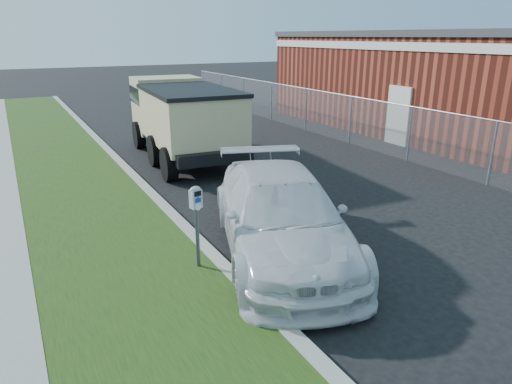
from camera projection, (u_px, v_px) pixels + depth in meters
name	position (u px, v px, depth m)	size (l,w,h in m)	color
ground	(340.00, 242.00, 9.27)	(120.00, 120.00, 0.00)	black
streetside	(32.00, 259.00, 8.39)	(6.12, 50.00, 0.15)	gray
chainlink_fence	(351.00, 111.00, 17.38)	(0.06, 30.06, 30.00)	slate
brick_building	(442.00, 79.00, 20.65)	(9.20, 14.20, 4.17)	maroon
parking_meter	(196.00, 209.00, 7.69)	(0.23, 0.17, 1.47)	#3F4247
white_wagon	(279.00, 213.00, 8.64)	(2.17, 5.35, 1.55)	silver
dump_truck	(181.00, 115.00, 15.40)	(2.99, 6.62, 2.53)	black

